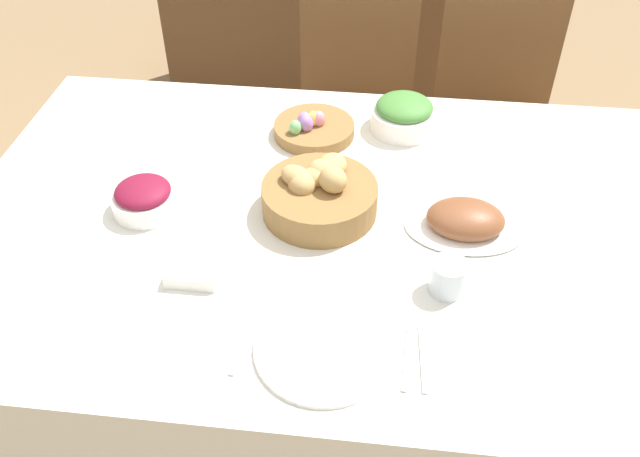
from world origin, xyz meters
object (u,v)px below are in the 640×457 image
Objects in this scene: chair_far_center at (355,104)px; chair_far_right at (492,112)px; dinner_plate at (324,348)px; ham_platter at (465,221)px; butter_dish at (192,275)px; fork at (242,342)px; knife at (407,357)px; sideboard at (316,4)px; egg_basket at (313,128)px; drinking_cup at (448,277)px; bread_basket at (319,194)px; beet_salad_bowl at (144,198)px; spoon at (423,358)px; green_salad_bowl at (404,114)px.

chair_far_right is at bearing -1.63° from chair_far_center.
chair_far_center is 1.35m from dinner_plate.
ham_platter is 0.63m from butter_dish.
fork is 1.00× the size of knife.
sideboard is 1.61m from egg_basket.
fork is 2.09× the size of drinking_cup.
dinner_plate is 0.16m from knife.
dinner_plate is at bearing -27.67° from butter_dish.
butter_dish is at bearing -176.44° from drinking_cup.
bread_basket reaches higher than egg_basket.
beet_salad_bowl is (-0.44, -0.95, 0.28)m from chair_far_center.
drinking_cup is (0.53, -2.13, 0.33)m from sideboard.
chair_far_right reaches higher than sideboard.
chair_far_center is at bearing 96.42° from spoon.
fork is (0.31, -0.38, -0.04)m from beet_salad_bowl.
fork is at bearing 180.00° from dinner_plate.
bread_basket is at bearing -118.51° from chair_far_right.
egg_basket is 0.82× the size of dinner_plate.
dinner_plate is at bearing -90.21° from chair_far_center.
ham_platter reaches higher than butter_dish.
drinking_cup reaches higher than knife.
ham_platter is at bearing -72.70° from chair_far_center.
egg_basket is 1.37× the size of spoon.
drinking_cup reaches higher than dinner_plate.
beet_salad_bowl is at bearing -95.31° from sideboard.
chair_far_right is 3.67× the size of bread_basket.
dinner_plate reaches higher than fork.
beet_salad_bowl is 0.57× the size of dinner_plate.
chair_far_center is 1.23m from butter_dish.
fork is at bearing -48.55° from butter_dish.
green_salad_bowl reaches higher than egg_basket.
bread_basket is at bearing 174.92° from ham_platter.
knife is 1.48× the size of butter_dish.
fork is at bearing -154.54° from drinking_cup.
ham_platter reaches higher than spoon.
egg_basket is 2.03× the size of butter_dish.
sideboard reaches higher than knife.
spoon is at bearing -104.30° from drinking_cup.
beet_salad_bowl reaches higher than egg_basket.
bread_basket is at bearing 120.60° from knife.
chair_far_center is 0.71× the size of sideboard.
beet_salad_bowl is at bearing -133.13° from chair_far_right.
sideboard is 2.36m from dinner_plate.
beet_salad_bowl is at bearing -178.71° from ham_platter.
egg_basket is (0.18, -1.57, 0.32)m from sideboard.
drinking_cup is (0.11, -0.62, -0.01)m from green_salad_bowl.
chair_far_right is 1.36m from beet_salad_bowl.
fork is at bearing -97.18° from chair_far_center.
green_salad_bowl is at bearing 14.42° from egg_basket.
knife is (0.32, 0.00, 0.00)m from fork.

